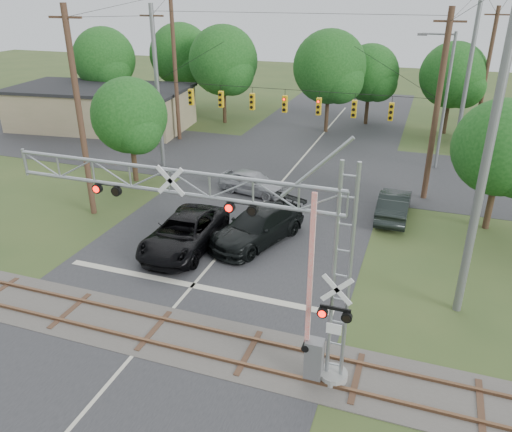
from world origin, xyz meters
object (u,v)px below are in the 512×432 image
(traffic_signal_span, at_px, (298,101))
(commercial_building, at_px, (101,107))
(pickup_black, at_px, (184,233))
(streetlight, at_px, (443,95))
(car_dark, at_px, (258,226))
(sedan_silver, at_px, (252,182))
(crossing_gantry, at_px, (233,238))

(traffic_signal_span, relative_size, commercial_building, 1.10)
(pickup_black, height_order, commercial_building, commercial_building)
(commercial_building, xyz_separation_m, streetlight, (30.69, -2.05, 3.50))
(car_dark, height_order, sedan_silver, car_dark)
(pickup_black, xyz_separation_m, streetlight, (11.86, 17.79, 4.57))
(traffic_signal_span, relative_size, sedan_silver, 4.25)
(traffic_signal_span, relative_size, pickup_black, 3.04)
(pickup_black, bearing_deg, sedan_silver, 83.67)
(crossing_gantry, relative_size, commercial_building, 0.70)
(commercial_building, distance_m, streetlight, 30.96)
(sedan_silver, relative_size, streetlight, 0.47)
(traffic_signal_span, bearing_deg, sedan_silver, -126.33)
(sedan_silver, relative_size, commercial_building, 0.26)
(car_dark, bearing_deg, sedan_silver, 132.27)
(pickup_black, relative_size, car_dark, 1.04)
(pickup_black, height_order, streetlight, streetlight)
(car_dark, distance_m, sedan_silver, 6.95)
(crossing_gantry, bearing_deg, traffic_signal_span, 98.54)
(sedan_silver, bearing_deg, streetlight, -39.34)
(crossing_gantry, distance_m, car_dark, 10.16)
(traffic_signal_span, bearing_deg, streetlight, 35.76)
(streetlight, bearing_deg, car_dark, -118.33)
(pickup_black, distance_m, car_dark, 3.87)
(crossing_gantry, xyz_separation_m, sedan_silver, (-4.89, 15.47, -4.17))
(traffic_signal_span, bearing_deg, commercial_building, 158.54)
(crossing_gantry, height_order, car_dark, crossing_gantry)
(car_dark, bearing_deg, traffic_signal_span, 113.17)
(crossing_gantry, bearing_deg, car_dark, 104.24)
(sedan_silver, bearing_deg, car_dark, -147.50)
(crossing_gantry, height_order, traffic_signal_span, traffic_signal_span)
(streetlight, bearing_deg, crossing_gantry, -104.10)
(traffic_signal_span, relative_size, car_dark, 3.16)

